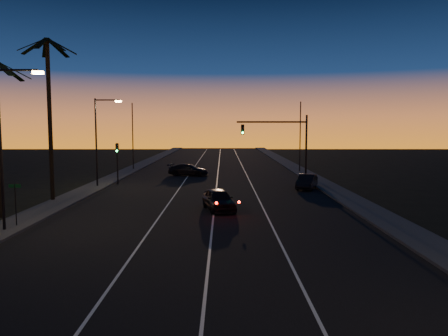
{
  "coord_description": "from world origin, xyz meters",
  "views": [
    {
      "loc": [
        1.11,
        -3.77,
        5.83
      ],
      "look_at": [
        1.19,
        23.08,
        3.28
      ],
      "focal_mm": 35.0,
      "sensor_mm": 36.0,
      "label": 1
    }
  ],
  "objects_px": {
    "lead_car": "(219,200)",
    "cross_car": "(188,170)",
    "signal_mast": "(283,137)",
    "right_car": "(307,182)"
  },
  "relations": [
    {
      "from": "lead_car",
      "to": "cross_car",
      "type": "relative_size",
      "value": 1.0
    },
    {
      "from": "lead_car",
      "to": "cross_car",
      "type": "bearing_deg",
      "value": 100.05
    },
    {
      "from": "cross_car",
      "to": "lead_car",
      "type": "bearing_deg",
      "value": -79.95
    },
    {
      "from": "signal_mast",
      "to": "right_car",
      "type": "bearing_deg",
      "value": -59.98
    },
    {
      "from": "signal_mast",
      "to": "cross_car",
      "type": "xyz_separation_m",
      "value": [
        -10.15,
        8.01,
        -4.08
      ]
    },
    {
      "from": "signal_mast",
      "to": "right_car",
      "type": "height_order",
      "value": "signal_mast"
    },
    {
      "from": "lead_car",
      "to": "cross_car",
      "type": "height_order",
      "value": "lead_car"
    },
    {
      "from": "signal_mast",
      "to": "cross_car",
      "type": "bearing_deg",
      "value": 141.72
    },
    {
      "from": "lead_car",
      "to": "cross_car",
      "type": "xyz_separation_m",
      "value": [
        -3.84,
        21.68,
        -0.05
      ]
    },
    {
      "from": "signal_mast",
      "to": "right_car",
      "type": "xyz_separation_m",
      "value": [
        1.86,
        -3.23,
        -4.09
      ]
    }
  ]
}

